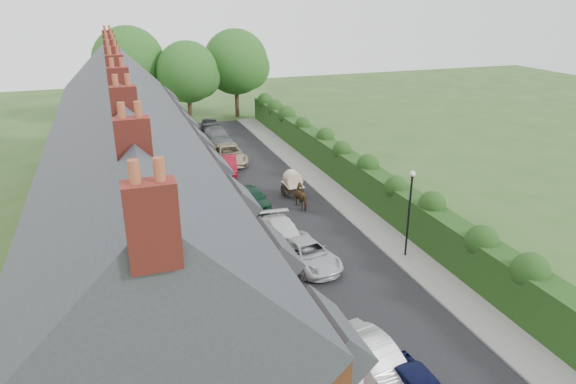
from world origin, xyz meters
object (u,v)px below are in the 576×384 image
(car_silver_b, at_px, (307,253))
(car_white, at_px, (284,238))
(horse_cart, at_px, (293,182))
(car_beige, at_px, (228,154))
(lamppost, at_px, (410,203))
(horse, at_px, (303,197))
(car_red, at_px, (228,165))
(car_green, at_px, (253,198))
(car_black, at_px, (211,126))
(car_grey, at_px, (218,136))
(car_silver_a, at_px, (374,361))

(car_silver_b, bearing_deg, car_white, 97.38)
(horse_cart, bearing_deg, car_beige, 104.74)
(car_silver_b, distance_m, car_beige, 19.50)
(lamppost, distance_m, horse, 9.51)
(car_red, xyz_separation_m, car_beige, (0.66, 2.70, 0.09))
(car_green, height_order, horse_cart, horse_cart)
(car_green, bearing_deg, car_black, 82.00)
(car_silver_b, height_order, car_grey, car_grey)
(car_silver_b, relative_size, car_beige, 0.87)
(horse_cart, bearing_deg, car_black, 95.66)
(car_black, xyz_separation_m, horse_cart, (2.03, -20.44, 0.37))
(lamppost, height_order, car_grey, lamppost)
(car_black, bearing_deg, car_beige, -87.74)
(car_silver_a, distance_m, car_grey, 35.12)
(lamppost, xyz_separation_m, car_grey, (-5.16, 26.90, -2.53))
(lamppost, bearing_deg, horse_cart, 105.48)
(lamppost, height_order, car_black, lamppost)
(car_white, height_order, car_grey, car_grey)
(car_beige, bearing_deg, horse_cart, -75.49)
(lamppost, bearing_deg, car_green, 121.74)
(car_silver_a, xyz_separation_m, car_green, (0.23, 18.17, -0.10))
(car_white, bearing_deg, lamppost, -22.23)
(horse_cart, bearing_deg, car_grey, 97.71)
(car_green, bearing_deg, car_white, -95.46)
(horse_cart, bearing_deg, lamppost, -74.52)
(horse, relative_size, horse_cart, 0.69)
(horse, bearing_deg, car_silver_b, 65.43)
(car_white, bearing_deg, car_grey, 91.62)
(car_silver_a, bearing_deg, horse, 69.56)
(lamppost, bearing_deg, horse, 108.91)
(car_red, height_order, car_black, car_black)
(car_green, relative_size, car_grey, 0.73)
(car_silver_a, height_order, horse, horse)
(car_black, bearing_deg, car_green, -87.99)
(car_grey, bearing_deg, horse, -83.57)
(lamppost, distance_m, car_black, 31.68)
(car_silver_b, xyz_separation_m, car_red, (-0.60, 16.80, 0.01))
(lamppost, relative_size, car_beige, 0.92)
(car_silver_b, bearing_deg, car_red, 82.38)
(car_green, bearing_deg, car_silver_b, -91.20)
(car_red, bearing_deg, car_grey, 95.18)
(car_silver_a, bearing_deg, car_silver_b, 76.04)
(car_silver_a, bearing_deg, car_beige, 79.31)
(car_red, bearing_deg, car_beige, 87.98)
(car_silver_b, distance_m, horse_cart, 10.10)
(car_green, height_order, car_black, car_black)
(car_black, bearing_deg, car_white, -87.37)
(lamppost, relative_size, car_silver_a, 1.11)
(car_silver_b, distance_m, car_red, 16.81)
(lamppost, xyz_separation_m, car_beige, (-5.54, 20.50, -2.52))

